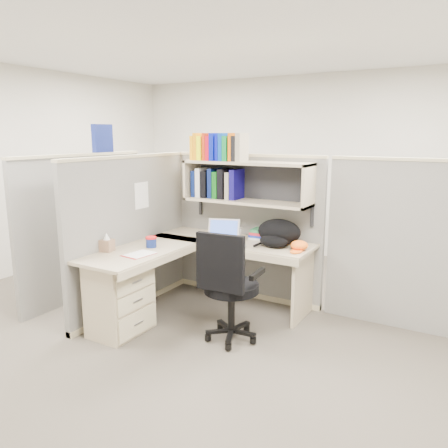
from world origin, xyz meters
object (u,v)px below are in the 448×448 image
Objects in this scene: desk at (151,283)px; snack_canister at (151,242)px; backpack at (277,233)px; laptop at (222,231)px; task_chair at (229,304)px.

snack_canister reaches higher than desk.
desk is 3.87× the size of backpack.
laptop is (0.37, 0.71, 0.41)m from desk.
task_chair is (0.45, -0.63, -0.48)m from laptop.
task_chair is at bearing -6.69° from snack_canister.
laptop is at bearing -141.96° from backpack.
desk is 1.33m from backpack.
backpack is 0.44× the size of task_chair.
laptop is at bearing 125.42° from task_chair.
task_chair is at bearing 5.18° from desk.
laptop is 0.73m from snack_canister.
task_chair is at bearing -73.99° from laptop.
task_chair is (0.82, 0.07, -0.07)m from desk.
laptop is 0.74× the size of backpack.
backpack is at bearing 83.12° from task_chair.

